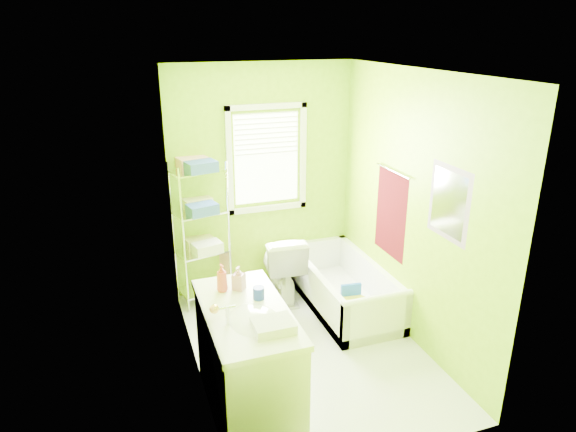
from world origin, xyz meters
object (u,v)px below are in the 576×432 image
object	(u,v)px
bathtub	(344,293)
vanity	(248,358)
wire_shelf_unit	(202,217)
toilet	(282,265)

from	to	relation	value
bathtub	vanity	xyz separation A→B (m)	(-1.42, -1.25, 0.32)
vanity	wire_shelf_unit	size ratio (longest dim) A/B	0.74
bathtub	toilet	size ratio (longest dim) A/B	2.01
toilet	vanity	world-z (taller)	vanity
toilet	vanity	bearing A→B (deg)	69.42
toilet	vanity	distance (m)	1.88
bathtub	wire_shelf_unit	size ratio (longest dim) A/B	0.98
wire_shelf_unit	toilet	bearing A→B (deg)	-15.09
bathtub	vanity	distance (m)	1.92
toilet	vanity	xyz separation A→B (m)	(-0.84, -1.68, 0.09)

